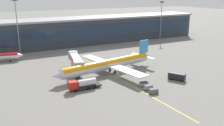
{
  "coord_description": "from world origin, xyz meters",
  "views": [
    {
      "loc": [
        -42.48,
        -74.38,
        29.76
      ],
      "look_at": [
        -0.81,
        3.35,
        4.5
      ],
      "focal_mm": 39.83,
      "sensor_mm": 36.0,
      "label": 1
    }
  ],
  "objects_px": {
    "baggage_cart_2": "(144,84)",
    "baggage_cart_1": "(149,87)",
    "fuel_tanker": "(83,84)",
    "baggage_cart_0": "(154,91)",
    "lavatory_truck": "(177,76)",
    "main_airliner": "(108,64)"
  },
  "relations": [
    {
      "from": "baggage_cart_0",
      "to": "baggage_cart_2",
      "type": "xyz_separation_m",
      "value": [
        0.83,
        6.35,
        0.0
      ]
    },
    {
      "from": "fuel_tanker",
      "to": "baggage_cart_0",
      "type": "bearing_deg",
      "value": -36.65
    },
    {
      "from": "main_airliner",
      "to": "lavatory_truck",
      "type": "height_order",
      "value": "main_airliner"
    },
    {
      "from": "lavatory_truck",
      "to": "baggage_cart_1",
      "type": "distance_m",
      "value": 14.51
    },
    {
      "from": "baggage_cart_1",
      "to": "fuel_tanker",
      "type": "bearing_deg",
      "value": 151.05
    },
    {
      "from": "baggage_cart_1",
      "to": "main_airliner",
      "type": "bearing_deg",
      "value": 99.77
    },
    {
      "from": "baggage_cart_0",
      "to": "baggage_cart_1",
      "type": "xyz_separation_m",
      "value": [
        0.41,
        3.17,
        0.0
      ]
    },
    {
      "from": "baggage_cart_0",
      "to": "baggage_cart_1",
      "type": "bearing_deg",
      "value": 82.57
    },
    {
      "from": "baggage_cart_0",
      "to": "fuel_tanker",
      "type": "bearing_deg",
      "value": 143.35
    },
    {
      "from": "main_airliner",
      "to": "baggage_cart_0",
      "type": "xyz_separation_m",
      "value": [
        3.16,
        -23.92,
        -2.78
      ]
    },
    {
      "from": "lavatory_truck",
      "to": "baggage_cart_0",
      "type": "height_order",
      "value": "lavatory_truck"
    },
    {
      "from": "main_airliner",
      "to": "lavatory_truck",
      "type": "bearing_deg",
      "value": -45.4
    },
    {
      "from": "baggage_cart_2",
      "to": "baggage_cart_1",
      "type": "bearing_deg",
      "value": -97.43
    },
    {
      "from": "main_airliner",
      "to": "baggage_cart_1",
      "type": "xyz_separation_m",
      "value": [
        3.57,
        -20.75,
        -2.78
      ]
    },
    {
      "from": "baggage_cart_0",
      "to": "baggage_cart_2",
      "type": "distance_m",
      "value": 6.4
    },
    {
      "from": "baggage_cart_0",
      "to": "main_airliner",
      "type": "bearing_deg",
      "value": 97.52
    },
    {
      "from": "lavatory_truck",
      "to": "baggage_cart_2",
      "type": "distance_m",
      "value": 13.86
    },
    {
      "from": "lavatory_truck",
      "to": "baggage_cart_0",
      "type": "bearing_deg",
      "value": -158.27
    },
    {
      "from": "fuel_tanker",
      "to": "baggage_cart_2",
      "type": "relative_size",
      "value": 3.82
    },
    {
      "from": "fuel_tanker",
      "to": "baggage_cart_0",
      "type": "height_order",
      "value": "fuel_tanker"
    },
    {
      "from": "baggage_cart_1",
      "to": "baggage_cart_2",
      "type": "relative_size",
      "value": 1.0
    },
    {
      "from": "baggage_cart_2",
      "to": "fuel_tanker",
      "type": "bearing_deg",
      "value": 159.65
    }
  ]
}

